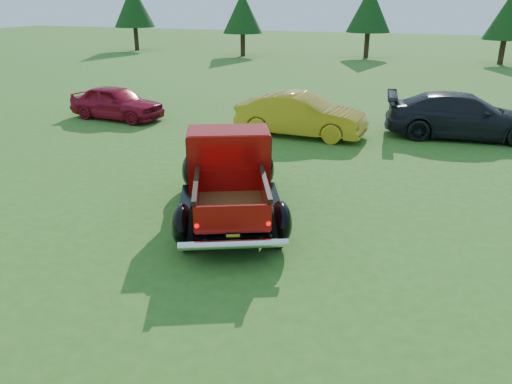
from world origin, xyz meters
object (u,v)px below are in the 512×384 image
tree_mid_left (369,9)px  tree_west (243,13)px  show_car_red (117,102)px  show_car_yellow (301,115)px  tree_mid_right (508,17)px  show_car_grey (463,116)px  pickup_truck (229,172)px  tree_far_west (134,6)px

tree_mid_left → tree_west: bearing=-167.5°
tree_west → show_car_red: 21.82m
tree_west → show_car_yellow: bearing=-64.1°
tree_west → tree_mid_left: 9.22m
tree_west → tree_mid_right: tree_west is taller
show_car_red → show_car_grey: show_car_grey is taller
tree_mid_right → pickup_truck: 29.68m
tree_far_west → tree_west: tree_far_west is taller
tree_mid_right → show_car_red: tree_mid_right is taller
show_car_red → tree_far_west: bearing=36.3°
pickup_truck → show_car_yellow: pickup_truck is taller
tree_far_west → pickup_truck: tree_far_west is taller
pickup_truck → show_car_grey: size_ratio=1.02×
tree_mid_left → show_car_red: (-5.50, -23.39, -2.78)m
tree_mid_right → show_car_yellow: bearing=-108.7°
tree_west → tree_far_west: bearing=174.3°
tree_far_west → tree_mid_left: (19.00, 1.00, -0.14)m
show_car_grey → show_car_red: bearing=90.9°
show_car_red → tree_mid_left: bearing=-8.0°
tree_far_west → show_car_red: 26.31m
show_car_red → show_car_yellow: bearing=-85.1°
tree_far_west → show_car_grey: size_ratio=1.10×
tree_mid_left → pickup_truck: size_ratio=1.04×
show_car_red → tree_mid_right: bearing=-27.7°
tree_mid_left → pickup_truck: bearing=-87.0°
pickup_truck → show_car_yellow: 6.22m
pickup_truck → show_car_red: 9.43m
tree_mid_right → show_car_yellow: size_ratio=1.08×
tree_mid_right → show_car_grey: bearing=-97.6°
tree_west → show_car_grey: (15.21, -19.87, -2.42)m
tree_far_west → show_car_red: bearing=-58.9°
tree_far_west → tree_mid_right: 28.01m
tree_mid_left → tree_mid_right: tree_mid_left is taller
tree_west → show_car_yellow: tree_west is taller
tree_mid_right → pickup_truck: size_ratio=0.92×
tree_far_west → tree_west: 10.06m
tree_mid_left → pickup_truck: (1.56, -29.65, -2.58)m
tree_mid_left → show_car_grey: (6.21, -21.87, -2.70)m
tree_west → show_car_yellow: 23.95m
show_car_red → show_car_grey: size_ratio=0.74×
show_car_yellow → tree_west: bearing=27.7°
tree_west → tree_mid_right: bearing=3.2°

